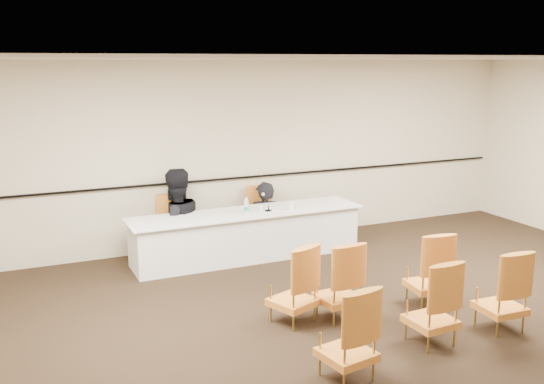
{
  "coord_description": "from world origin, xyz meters",
  "views": [
    {
      "loc": [
        -3.74,
        -5.16,
        2.99
      ],
      "look_at": [
        -0.27,
        2.6,
        1.13
      ],
      "focal_mm": 40.0,
      "sensor_mm": 36.0,
      "label": 1
    }
  ],
  "objects_px": {
    "panelist_second": "(175,231)",
    "aud_chair_back_left": "(347,332)",
    "aud_chair_back_mid": "(432,301)",
    "panel_table": "(247,235)",
    "water_bottle": "(246,205)",
    "aud_chair_front_left": "(293,283)",
    "panelist_main": "(264,229)",
    "panelist_second_chair": "(175,226)",
    "drinking_glass": "(261,208)",
    "coffee_cup": "(291,206)",
    "aud_chair_front_right": "(428,268)",
    "aud_chair_back_right": "(501,289)",
    "microphone": "(268,203)",
    "panelist_main_chair": "(264,216)",
    "aud_chair_front_mid": "(339,280)"
  },
  "relations": [
    {
      "from": "panel_table",
      "to": "panelist_main",
      "type": "xyz_separation_m",
      "value": [
        0.52,
        0.55,
        -0.12
      ]
    },
    {
      "from": "panelist_second_chair",
      "to": "aud_chair_front_right",
      "type": "xyz_separation_m",
      "value": [
        2.35,
        -3.16,
        0.0
      ]
    },
    {
      "from": "microphone",
      "to": "panelist_second",
      "type": "bearing_deg",
      "value": 143.46
    },
    {
      "from": "panel_table",
      "to": "aud_chair_front_left",
      "type": "xyz_separation_m",
      "value": [
        -0.4,
        -2.41,
        0.11
      ]
    },
    {
      "from": "panelist_main",
      "to": "aud_chair_back_right",
      "type": "relative_size",
      "value": 1.7
    },
    {
      "from": "aud_chair_back_left",
      "to": "aud_chair_back_right",
      "type": "distance_m",
      "value": 2.17
    },
    {
      "from": "aud_chair_front_left",
      "to": "aud_chair_back_mid",
      "type": "xyz_separation_m",
      "value": [
        1.12,
        -1.08,
        0.0
      ]
    },
    {
      "from": "drinking_glass",
      "to": "coffee_cup",
      "type": "xyz_separation_m",
      "value": [
        0.45,
        -0.12,
        0.02
      ]
    },
    {
      "from": "panelist_second",
      "to": "aud_chair_back_left",
      "type": "relative_size",
      "value": 2.05
    },
    {
      "from": "drinking_glass",
      "to": "aud_chair_front_right",
      "type": "distance_m",
      "value": 2.85
    },
    {
      "from": "water_bottle",
      "to": "aud_chair_back_mid",
      "type": "relative_size",
      "value": 0.25
    },
    {
      "from": "panelist_second",
      "to": "aud_chair_front_left",
      "type": "bearing_deg",
      "value": 89.36
    },
    {
      "from": "panelist_main_chair",
      "to": "aud_chair_back_mid",
      "type": "xyz_separation_m",
      "value": [
        0.2,
        -4.04,
        0.0
      ]
    },
    {
      "from": "aud_chair_front_left",
      "to": "aud_chair_back_left",
      "type": "distance_m",
      "value": 1.36
    },
    {
      "from": "aud_chair_front_right",
      "to": "aud_chair_back_left",
      "type": "height_order",
      "value": "same"
    },
    {
      "from": "panelist_main",
      "to": "microphone",
      "type": "height_order",
      "value": "panelist_main"
    },
    {
      "from": "coffee_cup",
      "to": "aud_chair_front_left",
      "type": "bearing_deg",
      "value": -115.47
    },
    {
      "from": "panelist_main",
      "to": "aud_chair_back_right",
      "type": "xyz_separation_m",
      "value": [
        1.15,
        -4.07,
        0.23
      ]
    },
    {
      "from": "panelist_second",
      "to": "aud_chair_back_right",
      "type": "xyz_separation_m",
      "value": [
        2.65,
        -4.06,
        0.07
      ]
    },
    {
      "from": "aud_chair_front_right",
      "to": "aud_chair_back_right",
      "type": "xyz_separation_m",
      "value": [
        0.3,
        -0.9,
        0.0
      ]
    },
    {
      "from": "panelist_second_chair",
      "to": "aud_chair_back_left",
      "type": "height_order",
      "value": "same"
    },
    {
      "from": "drinking_glass",
      "to": "aud_chair_back_right",
      "type": "xyz_separation_m",
      "value": [
        1.44,
        -3.49,
        -0.3
      ]
    },
    {
      "from": "panelist_second",
      "to": "aud_chair_back_left",
      "type": "height_order",
      "value": "panelist_second"
    },
    {
      "from": "panelist_second",
      "to": "aud_chair_back_mid",
      "type": "height_order",
      "value": "panelist_second"
    },
    {
      "from": "aud_chair_back_mid",
      "to": "panel_table",
      "type": "bearing_deg",
      "value": 98.86
    },
    {
      "from": "panelist_main_chair",
      "to": "aud_chair_back_right",
      "type": "xyz_separation_m",
      "value": [
        1.15,
        -4.07,
        0.0
      ]
    },
    {
      "from": "aud_chair_front_mid",
      "to": "aud_chair_back_left",
      "type": "bearing_deg",
      "value": -120.91
    },
    {
      "from": "panel_table",
      "to": "aud_chair_back_left",
      "type": "height_order",
      "value": "aud_chair_back_left"
    },
    {
      "from": "coffee_cup",
      "to": "panelist_second_chair",
      "type": "bearing_deg",
      "value": 157.64
    },
    {
      "from": "microphone",
      "to": "water_bottle",
      "type": "bearing_deg",
      "value": 162.82
    },
    {
      "from": "panelist_main",
      "to": "panelist_main_chair",
      "type": "bearing_deg",
      "value": -0.0
    },
    {
      "from": "panel_table",
      "to": "aud_chair_front_left",
      "type": "distance_m",
      "value": 2.44
    },
    {
      "from": "panelist_main_chair",
      "to": "aud_chair_front_right",
      "type": "xyz_separation_m",
      "value": [
        0.84,
        -3.17,
        0.0
      ]
    },
    {
      "from": "panelist_main",
      "to": "aud_chair_front_left",
      "type": "xyz_separation_m",
      "value": [
        -0.92,
        -2.96,
        0.23
      ]
    },
    {
      "from": "panelist_main_chair",
      "to": "aud_chair_front_mid",
      "type": "distance_m",
      "value": 3.1
    },
    {
      "from": "panelist_second_chair",
      "to": "aud_chair_front_left",
      "type": "bearing_deg",
      "value": -79.21
    },
    {
      "from": "water_bottle",
      "to": "coffee_cup",
      "type": "xyz_separation_m",
      "value": [
        0.71,
        -0.1,
        -0.05
      ]
    },
    {
      "from": "aud_chair_front_left",
      "to": "panel_table",
      "type": "bearing_deg",
      "value": 59.73
    },
    {
      "from": "aud_chair_front_right",
      "to": "aud_chair_back_left",
      "type": "distance_m",
      "value": 2.18
    },
    {
      "from": "microphone",
      "to": "aud_chair_front_right",
      "type": "bearing_deg",
      "value": -78.7
    },
    {
      "from": "panel_table",
      "to": "panelist_second_chair",
      "type": "height_order",
      "value": "panelist_second_chair"
    },
    {
      "from": "panelist_main",
      "to": "microphone",
      "type": "distance_m",
      "value": 0.9
    },
    {
      "from": "aud_chair_front_left",
      "to": "aud_chair_back_mid",
      "type": "relative_size",
      "value": 1.0
    },
    {
      "from": "water_bottle",
      "to": "aud_chair_front_left",
      "type": "xyz_separation_m",
      "value": [
        -0.37,
        -2.36,
        -0.37
      ]
    },
    {
      "from": "coffee_cup",
      "to": "panelist_second",
      "type": "bearing_deg",
      "value": 157.64
    },
    {
      "from": "aud_chair_front_right",
      "to": "aud_chair_back_mid",
      "type": "distance_m",
      "value": 1.08
    },
    {
      "from": "panelist_main_chair",
      "to": "drinking_glass",
      "type": "height_order",
      "value": "panelist_main_chair"
    },
    {
      "from": "microphone",
      "to": "drinking_glass",
      "type": "xyz_separation_m",
      "value": [
        -0.09,
        0.05,
        -0.08
      ]
    },
    {
      "from": "panelist_main",
      "to": "aud_chair_back_right",
      "type": "height_order",
      "value": "panelist_main"
    },
    {
      "from": "water_bottle",
      "to": "aud_chair_back_right",
      "type": "height_order",
      "value": "water_bottle"
    }
  ]
}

